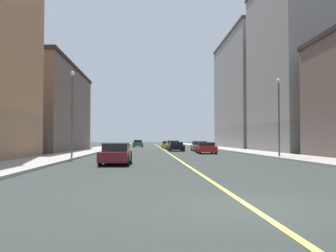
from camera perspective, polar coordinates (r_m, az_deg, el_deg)
name	(u,v)px	position (r m, az deg, el deg)	size (l,w,h in m)	color
ground_plane	(249,207)	(8.92, 12.44, -12.08)	(400.00, 400.00, 0.00)	#29302C
sidewalk_left	(225,149)	(58.75, 8.81, -3.48)	(3.82, 168.00, 0.15)	#9E9B93
sidewalk_right	(99,149)	(57.96, -10.56, -3.49)	(3.82, 168.00, 0.15)	#9E9B93
lane_center_stripe	(163,149)	(57.53, -0.81, -3.60)	(0.16, 154.00, 0.01)	#E5D14C
building_left_mid	(297,64)	(48.35, 19.27, 9.05)	(8.56, 16.16, 21.53)	slate
building_left_far	(249,92)	(68.44, 12.34, 5.08)	(8.56, 23.96, 20.00)	slate
building_right_midblock	(45,109)	(51.10, -18.47, 2.50)	(8.56, 23.87, 11.04)	brown
street_lamp_left_near	(279,108)	(31.96, 16.72, 2.62)	(0.36, 0.36, 6.47)	#4C4C51
street_lamp_right_near	(72,105)	(31.15, -14.55, 3.20)	(0.36, 0.36, 6.96)	#4C4C51
car_black	(176,146)	(48.83, 1.24, -3.18)	(2.00, 4.62, 1.21)	black
car_maroon	(116,154)	(23.05, -8.03, -4.30)	(1.85, 4.02, 1.32)	maroon
car_yellow	(167,145)	(64.71, -0.14, -2.89)	(1.99, 4.41, 1.23)	gold
car_silver	(199,146)	(48.77, 4.87, -3.12)	(1.92, 4.49, 1.31)	silver
car_orange	(173,145)	(57.17, 0.73, -2.95)	(2.09, 4.01, 1.35)	orange
car_red	(206,148)	(40.45, 5.90, -3.39)	(1.93, 3.99, 1.22)	red
car_green	(138,144)	(75.44, -4.64, -2.71)	(2.02, 4.11, 1.42)	#1E6B38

